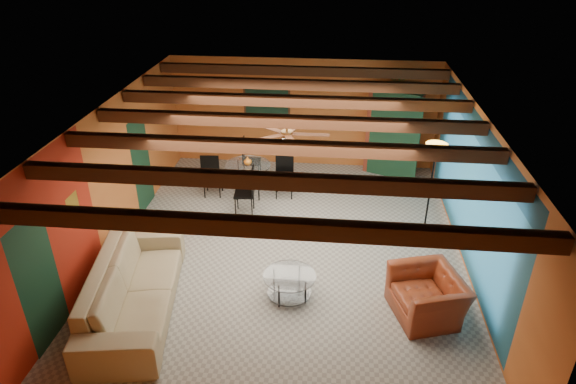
# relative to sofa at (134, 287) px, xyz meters

# --- Properties ---
(room) EXTENTS (6.52, 8.01, 2.71)m
(room) POSITION_rel_sofa_xyz_m (2.21, 1.98, 1.92)
(room) COLOR gray
(room) RESTS_ON ground
(sofa) EXTENTS (1.64, 3.14, 0.87)m
(sofa) POSITION_rel_sofa_xyz_m (0.00, 0.00, 0.00)
(sofa) COLOR #988762
(sofa) RESTS_ON ground
(armchair) EXTENTS (1.25, 1.34, 0.72)m
(armchair) POSITION_rel_sofa_xyz_m (4.56, 0.36, -0.08)
(armchair) COLOR maroon
(armchair) RESTS_ON ground
(coffee_table) EXTENTS (1.09, 1.09, 0.44)m
(coffee_table) POSITION_rel_sofa_xyz_m (2.39, 0.55, -0.22)
(coffee_table) COLOR silver
(coffee_table) RESTS_ON ground
(dining_table) EXTENTS (2.16, 2.16, 1.06)m
(dining_table) POSITION_rel_sofa_xyz_m (1.12, 4.00, 0.09)
(dining_table) COLOR silver
(dining_table) RESTS_ON ground
(armoire) EXTENTS (1.31, 1.00, 2.06)m
(armoire) POSITION_rel_sofa_xyz_m (4.41, 5.57, 0.60)
(armoire) COLOR maroon
(armoire) RESTS_ON ground
(floor_lamp) EXTENTS (0.52, 0.52, 1.97)m
(floor_lamp) POSITION_rel_sofa_xyz_m (4.86, 2.68, 0.55)
(floor_lamp) COLOR black
(floor_lamp) RESTS_ON ground
(ceiling_fan) EXTENTS (1.50, 1.50, 0.44)m
(ceiling_fan) POSITION_rel_sofa_xyz_m (2.21, 1.87, 1.92)
(ceiling_fan) COLOR #472614
(ceiling_fan) RESTS_ON ceiling
(painting) EXTENTS (1.05, 0.03, 0.65)m
(painting) POSITION_rel_sofa_xyz_m (1.31, 5.83, 1.21)
(painting) COLOR black
(painting) RESTS_ON wall_back
(potted_plant) EXTENTS (0.48, 0.43, 0.48)m
(potted_plant) POSITION_rel_sofa_xyz_m (4.41, 5.57, 1.87)
(potted_plant) COLOR #26661E
(potted_plant) RESTS_ON armoire
(vase) EXTENTS (0.21, 0.21, 0.18)m
(vase) POSITION_rel_sofa_xyz_m (1.12, 4.00, 0.72)
(vase) COLOR orange
(vase) RESTS_ON dining_table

